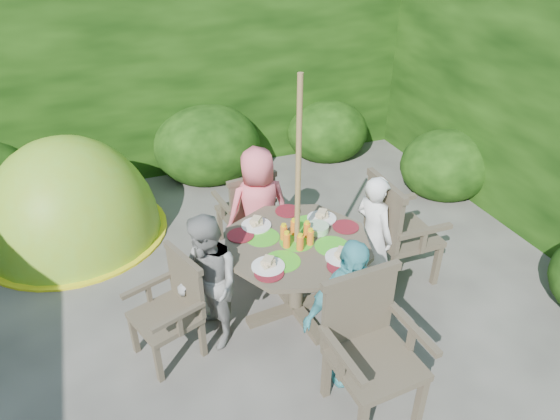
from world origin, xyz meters
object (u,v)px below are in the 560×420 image
object	(u,v)px
child_right	(373,234)
dome_tent	(77,235)
child_back	(258,209)
child_front	(347,312)
parasol_pole	(298,208)
garden_chair_front	(369,346)
garden_chair_back	(247,209)
patio_table	(297,253)
child_left	(208,283)
garden_chair_right	(397,229)
garden_chair_left	(173,307)

from	to	relation	value
child_right	dome_tent	size ratio (longest dim) A/B	0.52
child_back	child_front	xyz separation A→B (m)	(0.15, -1.59, -0.01)
parasol_pole	child_right	distance (m)	0.94
child_right	garden_chair_front	bearing A→B (deg)	133.81
garden_chair_back	garden_chair_front	world-z (taller)	garden_chair_front
patio_table	child_left	bearing A→B (deg)	-174.50
child_left	garden_chair_front	bearing A→B (deg)	29.69
child_right	child_front	world-z (taller)	child_front
child_back	dome_tent	size ratio (longest dim) A/B	0.56
garden_chair_right	garden_chair_left	xyz separation A→B (m)	(-2.18, -0.20, -0.10)
garden_chair_right	parasol_pole	bearing A→B (deg)	96.41
patio_table	dome_tent	distance (m)	2.82
garden_chair_right	dome_tent	xyz separation A→B (m)	(-2.93, 1.91, -0.57)
parasol_pole	child_left	bearing A→B (deg)	-174.57
garden_chair_back	child_back	distance (m)	0.34
child_left	child_back	world-z (taller)	child_back
dome_tent	child_front	bearing A→B (deg)	-60.35
garden_chair_left	dome_tent	size ratio (longest dim) A/B	0.38
garden_chair_front	child_left	bearing A→B (deg)	127.95
child_left	child_back	xyz separation A→B (m)	(0.72, 0.87, 0.04)
child_right	child_front	bearing A→B (deg)	125.07
patio_table	child_left	size ratio (longest dim) A/B	1.19
garden_chair_back	child_right	xyz separation A→B (m)	(0.90, -1.02, 0.12)
parasol_pole	child_back	size ratio (longest dim) A/B	1.70
garden_chair_left	garden_chair_front	size ratio (longest dim) A/B	0.83
garden_chair_back	child_front	distance (m)	1.91
parasol_pole	child_back	xyz separation A→B (m)	(-0.08, 0.80, -0.45)
garden_chair_front	dome_tent	size ratio (longest dim) A/B	0.45
patio_table	child_front	bearing A→B (deg)	-84.89
parasol_pole	child_left	size ratio (longest dim) A/B	1.82
child_back	garden_chair_right	bearing A→B (deg)	149.03
child_right	garden_chair_back	bearing A→B (deg)	26.02
child_left	garden_chair_back	bearing A→B (deg)	137.16
child_right	parasol_pole	bearing A→B (deg)	80.07
garden_chair_back	garden_chair_front	distance (m)	2.19
garden_chair_back	child_left	distance (m)	1.37
child_right	child_left	distance (m)	1.60
garden_chair_right	child_front	world-z (taller)	child_front
child_right	child_left	bearing A→B (deg)	80.07
patio_table	child_right	xyz separation A→B (m)	(0.79, 0.07, -0.05)
parasol_pole	child_left	distance (m)	0.94
garden_chair_right	child_left	size ratio (longest dim) A/B	0.88
dome_tent	garden_chair_front	bearing A→B (deg)	-62.49
child_right	child_front	distance (m)	1.13
garden_chair_front	child_left	distance (m)	1.35
child_back	child_front	world-z (taller)	child_back
garden_chair_right	child_right	world-z (taller)	child_right
garden_chair_front	patio_table	bearing A→B (deg)	91.41
garden_chair_front	child_front	xyz separation A→B (m)	(-0.03, 0.29, 0.07)
child_back	patio_table	bearing A→B (deg)	95.38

